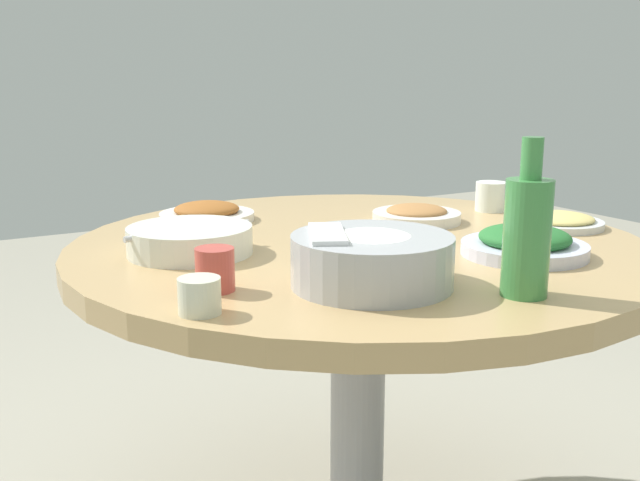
# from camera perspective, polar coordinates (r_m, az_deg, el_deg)

# --- Properties ---
(round_dining_table) EXTENTS (1.22, 1.22, 0.75)m
(round_dining_table) POSITION_cam_1_polar(r_m,az_deg,el_deg) (1.57, 3.08, -3.80)
(round_dining_table) COLOR #99999E
(round_dining_table) RESTS_ON ground
(rice_bowl) EXTENTS (0.27, 0.27, 0.09)m
(rice_bowl) POSITION_cam_1_polar(r_m,az_deg,el_deg) (1.20, 4.08, -1.49)
(rice_bowl) COLOR #B2B5BA
(rice_bowl) RESTS_ON round_dining_table
(soup_bowl) EXTENTS (0.27, 0.24, 0.06)m
(soup_bowl) POSITION_cam_1_polar(r_m,az_deg,el_deg) (1.44, -10.17, -0.01)
(soup_bowl) COLOR silver
(soup_bowl) RESTS_ON round_dining_table
(dish_tofu_braise) EXTENTS (0.21, 0.21, 0.04)m
(dish_tofu_braise) POSITION_cam_1_polar(r_m,az_deg,el_deg) (1.75, 7.59, 2.02)
(dish_tofu_braise) COLOR white
(dish_tofu_braise) RESTS_ON round_dining_table
(dish_stirfry) EXTENTS (0.23, 0.23, 0.05)m
(dish_stirfry) POSITION_cam_1_polar(r_m,az_deg,el_deg) (1.77, -8.87, 2.14)
(dish_stirfry) COLOR white
(dish_stirfry) RESTS_ON round_dining_table
(dish_noodles) EXTENTS (0.21, 0.21, 0.03)m
(dish_noodles) POSITION_cam_1_polar(r_m,az_deg,el_deg) (1.76, 18.15, 1.49)
(dish_noodles) COLOR silver
(dish_noodles) RESTS_ON round_dining_table
(dish_greens) EXTENTS (0.24, 0.24, 0.06)m
(dish_greens) POSITION_cam_1_polar(r_m,az_deg,el_deg) (1.46, 15.76, -0.22)
(dish_greens) COLOR silver
(dish_greens) RESTS_ON round_dining_table
(green_bottle) EXTENTS (0.07, 0.07, 0.25)m
(green_bottle) POSITION_cam_1_polar(r_m,az_deg,el_deg) (1.18, 15.95, 0.55)
(green_bottle) COLOR #418C46
(green_bottle) RESTS_ON round_dining_table
(tea_cup_near) EXTENTS (0.06, 0.06, 0.07)m
(tea_cup_near) POSITION_cam_1_polar(r_m,az_deg,el_deg) (1.19, -8.25, -2.26)
(tea_cup_near) COLOR #C0483F
(tea_cup_near) RESTS_ON round_dining_table
(tea_cup_far) EXTENTS (0.08, 0.08, 0.07)m
(tea_cup_far) POSITION_cam_1_polar(r_m,az_deg,el_deg) (1.92, 13.26, 3.38)
(tea_cup_far) COLOR white
(tea_cup_far) RESTS_ON round_dining_table
(tea_cup_side) EXTENTS (0.06, 0.06, 0.05)m
(tea_cup_side) POSITION_cam_1_polar(r_m,az_deg,el_deg) (1.08, -9.45, -4.30)
(tea_cup_side) COLOR beige
(tea_cup_side) RESTS_ON round_dining_table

